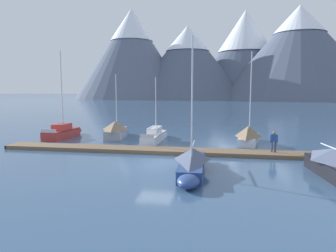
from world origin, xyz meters
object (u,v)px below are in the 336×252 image
sailboat_second_berth (116,130)px  person_on_dock (274,140)px  sailboat_mid_dock_port (155,135)px  sailboat_mid_dock_starboard (192,162)px  sailboat_far_berth (249,135)px  sailboat_nearest_berth (64,132)px

sailboat_second_berth → person_on_dock: 16.89m
sailboat_mid_dock_port → sailboat_mid_dock_starboard: sailboat_mid_dock_starboard is taller
person_on_dock → sailboat_far_berth: bearing=104.4°
sailboat_second_berth → sailboat_mid_dock_port: 4.78m
sailboat_mid_dock_port → sailboat_mid_dock_starboard: bearing=-68.2°
sailboat_mid_dock_starboard → sailboat_second_berth: bearing=125.6°
sailboat_second_berth → sailboat_far_berth: sailboat_far_berth is taller
sailboat_mid_dock_port → sailboat_far_berth: bearing=-2.8°
sailboat_mid_dock_port → sailboat_mid_dock_starboard: 12.66m
sailboat_nearest_berth → sailboat_mid_dock_starboard: sailboat_nearest_berth is taller
person_on_dock → sailboat_mid_dock_port: bearing=151.6°
sailboat_second_berth → sailboat_mid_dock_starboard: sailboat_mid_dock_starboard is taller
sailboat_second_berth → sailboat_mid_dock_port: size_ratio=0.97×
sailboat_second_berth → sailboat_far_berth: bearing=-6.9°
sailboat_mid_dock_starboard → sailboat_mid_dock_port: bearing=111.8°
sailboat_nearest_berth → sailboat_far_berth: size_ratio=1.05×
person_on_dock → sailboat_nearest_berth: bearing=163.2°
person_on_dock → sailboat_second_berth: bearing=155.3°
sailboat_nearest_berth → sailboat_second_berth: sailboat_nearest_berth is taller
sailboat_far_berth → sailboat_mid_dock_port: bearing=177.2°
sailboat_nearest_berth → person_on_dock: size_ratio=5.57×
sailboat_mid_dock_port → sailboat_mid_dock_starboard: size_ratio=0.84×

